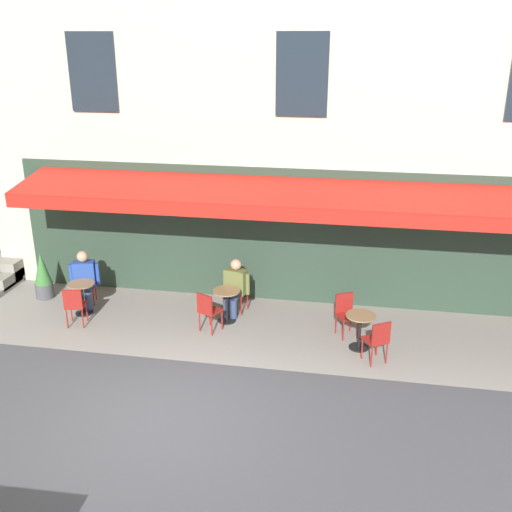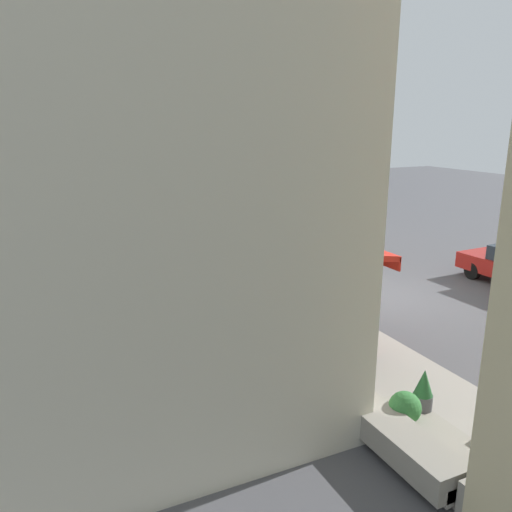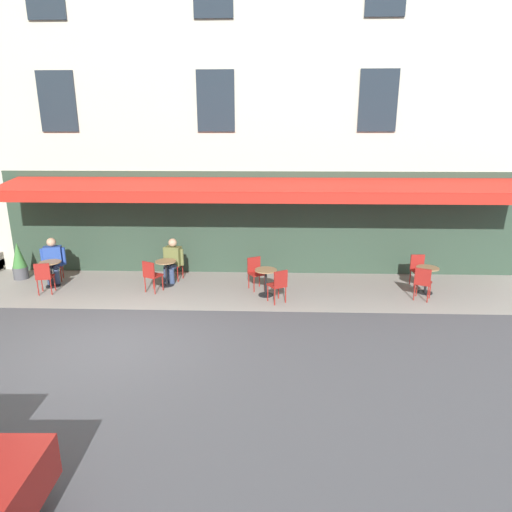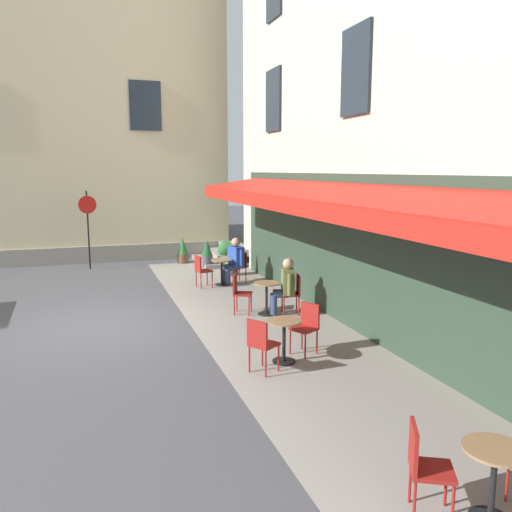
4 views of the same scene
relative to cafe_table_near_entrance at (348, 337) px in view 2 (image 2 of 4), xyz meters
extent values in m
plane|color=#4C4C51|center=(-3.03, 3.42, -0.49)|extent=(70.00, 70.00, 0.00)
cube|color=gray|center=(-6.28, 0.02, -0.49)|extent=(20.50, 3.20, 0.01)
cube|color=beige|center=(-7.03, -6.08, 7.01)|extent=(20.00, 9.00, 15.00)
cube|color=#2D4233|center=(-6.03, -1.55, 1.11)|extent=(16.00, 0.06, 3.20)
cube|color=red|center=(-6.03, -0.73, 2.36)|extent=(15.00, 1.70, 0.36)
cube|color=red|center=(-6.03, 0.10, 2.13)|extent=(15.00, 0.04, 0.28)
cube|color=#232D38|center=(-14.03, -1.54, 4.71)|extent=(1.10, 0.06, 1.70)
cube|color=#232D38|center=(-9.37, -1.54, 4.71)|extent=(1.10, 0.06, 1.70)
cube|color=#232D38|center=(-4.70, -1.54, 4.71)|extent=(1.10, 0.06, 1.70)
cube|color=#232D38|center=(-0.03, -1.54, 4.71)|extent=(1.10, 0.06, 1.70)
cube|color=#232D38|center=(-14.03, -1.54, 7.71)|extent=(1.10, 0.06, 1.70)
cube|color=#232D38|center=(-9.37, -1.54, 7.71)|extent=(1.10, 0.06, 1.70)
cube|color=#232D38|center=(-4.70, -1.54, 7.71)|extent=(1.10, 0.06, 1.70)
cube|color=gray|center=(3.57, -0.78, -0.42)|extent=(2.40, 1.40, 0.15)
cube|color=gray|center=(3.57, -1.13, -0.27)|extent=(2.40, 1.05, 0.30)
cube|color=gray|center=(3.57, -1.48, -0.12)|extent=(2.40, 0.70, 0.45)
cylinder|color=black|center=(0.00, 0.00, -0.48)|extent=(0.40, 0.40, 0.03)
cylinder|color=black|center=(0.00, 0.00, -0.13)|extent=(0.06, 0.06, 0.72)
cylinder|color=#99754C|center=(0.00, 0.00, 0.24)|extent=(0.60, 0.60, 0.03)
cylinder|color=maroon|center=(-0.24, 0.34, -0.27)|extent=(0.03, 0.03, 0.45)
cylinder|color=maroon|center=(0.09, 0.41, -0.27)|extent=(0.03, 0.03, 0.45)
cylinder|color=maroon|center=(-0.31, 0.67, -0.27)|extent=(0.03, 0.03, 0.45)
cylinder|color=maroon|center=(0.03, 0.74, -0.27)|extent=(0.03, 0.03, 0.45)
cube|color=maroon|center=(-0.11, 0.54, -0.02)|extent=(0.47, 0.47, 0.04)
cube|color=maroon|center=(-0.14, 0.72, 0.21)|extent=(0.40, 0.12, 0.42)
cylinder|color=maroon|center=(0.27, -0.32, -0.27)|extent=(0.03, 0.03, 0.45)
cylinder|color=maroon|center=(-0.06, -0.41, -0.27)|extent=(0.03, 0.03, 0.45)
cylinder|color=maroon|center=(0.37, -0.64, -0.27)|extent=(0.03, 0.03, 0.45)
cylinder|color=maroon|center=(0.04, -0.74, -0.27)|extent=(0.03, 0.03, 0.45)
cube|color=maroon|center=(0.15, -0.53, -0.02)|extent=(0.50, 0.50, 0.04)
cube|color=maroon|center=(0.21, -0.70, 0.21)|extent=(0.40, 0.15, 0.42)
cylinder|color=black|center=(-10.66, 0.17, -0.48)|extent=(0.40, 0.40, 0.03)
cylinder|color=black|center=(-10.66, 0.17, -0.13)|extent=(0.06, 0.06, 0.72)
cylinder|color=#99754C|center=(-10.66, 0.17, 0.24)|extent=(0.60, 0.60, 0.03)
cylinder|color=maroon|center=(-10.63, 0.58, -0.27)|extent=(0.03, 0.03, 0.45)
cylinder|color=maroon|center=(-10.33, 0.42, -0.27)|extent=(0.03, 0.03, 0.45)
cylinder|color=maroon|center=(-10.47, 0.88, -0.27)|extent=(0.03, 0.03, 0.45)
cylinder|color=maroon|center=(-10.17, 0.72, -0.27)|extent=(0.03, 0.03, 0.45)
cube|color=maroon|center=(-10.40, 0.65, -0.02)|extent=(0.54, 0.54, 0.04)
cube|color=maroon|center=(-10.31, 0.81, 0.21)|extent=(0.37, 0.22, 0.42)
cylinder|color=maroon|center=(-10.46, -0.20, -0.27)|extent=(0.03, 0.03, 0.45)
cylinder|color=maroon|center=(-10.80, -0.22, -0.27)|extent=(0.03, 0.03, 0.45)
cylinder|color=maroon|center=(-10.44, -0.54, -0.27)|extent=(0.03, 0.03, 0.45)
cylinder|color=maroon|center=(-10.78, -0.56, -0.27)|extent=(0.03, 0.03, 0.45)
cube|color=maroon|center=(-10.62, -0.38, -0.02)|extent=(0.42, 0.42, 0.04)
cube|color=maroon|center=(-10.61, -0.56, 0.21)|extent=(0.40, 0.06, 0.42)
cylinder|color=black|center=(-6.21, 0.51, -0.48)|extent=(0.40, 0.40, 0.03)
cylinder|color=black|center=(-6.21, 0.51, -0.13)|extent=(0.06, 0.06, 0.72)
cylinder|color=#99754C|center=(-6.21, 0.51, 0.24)|extent=(0.60, 0.60, 0.03)
cylinder|color=maroon|center=(-6.56, 0.75, -0.27)|extent=(0.03, 0.03, 0.45)
cylinder|color=maroon|center=(-6.27, 0.93, -0.27)|extent=(0.03, 0.03, 0.45)
cylinder|color=maroon|center=(-6.74, 1.03, -0.27)|extent=(0.03, 0.03, 0.45)
cylinder|color=maroon|center=(-6.45, 1.21, -0.27)|extent=(0.03, 0.03, 0.45)
cube|color=maroon|center=(-6.50, 0.98, -0.02)|extent=(0.55, 0.55, 0.04)
cube|color=maroon|center=(-6.60, 1.13, 0.21)|extent=(0.36, 0.25, 0.42)
cylinder|color=maroon|center=(-5.88, 0.26, -0.27)|extent=(0.03, 0.03, 0.45)
cylinder|color=maroon|center=(-6.18, 0.10, -0.27)|extent=(0.03, 0.03, 0.45)
cylinder|color=maroon|center=(-5.71, -0.04, -0.27)|extent=(0.03, 0.03, 0.45)
cylinder|color=maroon|center=(-6.01, -0.20, -0.27)|extent=(0.03, 0.03, 0.45)
cube|color=maroon|center=(-5.94, 0.03, -0.02)|extent=(0.54, 0.54, 0.04)
cube|color=maroon|center=(-5.86, -0.13, 0.21)|extent=(0.37, 0.23, 0.42)
cylinder|color=black|center=(-3.30, -0.20, -0.48)|extent=(0.40, 0.40, 0.03)
cylinder|color=black|center=(-3.30, -0.20, -0.13)|extent=(0.06, 0.06, 0.72)
cylinder|color=#99754C|center=(-3.30, -0.20, 0.24)|extent=(0.60, 0.60, 0.03)
cylinder|color=maroon|center=(-3.29, 0.22, -0.27)|extent=(0.03, 0.03, 0.45)
cylinder|color=maroon|center=(-2.98, 0.07, -0.27)|extent=(0.03, 0.03, 0.45)
cylinder|color=maroon|center=(-3.14, 0.52, -0.27)|extent=(0.03, 0.03, 0.45)
cylinder|color=maroon|center=(-2.83, 0.38, -0.27)|extent=(0.03, 0.03, 0.45)
cube|color=maroon|center=(-3.06, 0.30, -0.02)|extent=(0.53, 0.53, 0.04)
cube|color=maroon|center=(-2.98, 0.46, 0.21)|extent=(0.38, 0.21, 0.42)
cylinder|color=maroon|center=(-3.23, -0.61, -0.27)|extent=(0.03, 0.03, 0.45)
cylinder|color=maroon|center=(-3.56, -0.52, -0.27)|extent=(0.03, 0.03, 0.45)
cylinder|color=maroon|center=(-3.31, -0.94, -0.27)|extent=(0.03, 0.03, 0.45)
cylinder|color=maroon|center=(-3.64, -0.85, -0.27)|extent=(0.03, 0.03, 0.45)
cube|color=maroon|center=(-3.44, -0.73, -0.02)|extent=(0.49, 0.49, 0.04)
cube|color=maroon|center=(-3.48, -0.90, 0.21)|extent=(0.40, 0.14, 0.42)
cylinder|color=navy|center=(-3.25, -0.37, -0.26)|extent=(0.15, 0.15, 0.47)
cylinder|color=navy|center=(-3.29, -0.53, 0.00)|extent=(0.23, 0.36, 0.16)
cylinder|color=navy|center=(-3.43, -0.33, -0.26)|extent=(0.15, 0.15, 0.47)
cylinder|color=navy|center=(-3.47, -0.49, 0.00)|extent=(0.23, 0.36, 0.16)
cube|color=olive|center=(-3.42, -0.67, 0.28)|extent=(0.52, 0.37, 0.56)
sphere|color=tan|center=(-3.42, -0.67, 0.69)|extent=(0.25, 0.25, 0.25)
cylinder|color=olive|center=(-3.15, -0.74, 0.26)|extent=(0.10, 0.10, 0.50)
cylinder|color=olive|center=(-3.70, -0.60, 0.26)|extent=(0.10, 0.10, 0.50)
cylinder|color=navy|center=(0.13, -0.11, -0.26)|extent=(0.16, 0.16, 0.47)
cylinder|color=navy|center=(0.18, -0.28, 0.00)|extent=(0.26, 0.38, 0.16)
cylinder|color=navy|center=(-0.05, -0.16, -0.26)|extent=(0.16, 0.16, 0.47)
cylinder|color=navy|center=(0.00, -0.33, 0.00)|extent=(0.26, 0.38, 0.16)
cube|color=#28479E|center=(0.14, -0.47, 0.29)|extent=(0.54, 0.40, 0.59)
sphere|color=tan|center=(0.14, -0.47, 0.72)|extent=(0.26, 0.26, 0.26)
cylinder|color=#28479E|center=(0.42, -0.39, 0.28)|extent=(0.10, 0.10, 0.52)
cylinder|color=#28479E|center=(-0.15, -0.55, 0.28)|extent=(0.10, 0.10, 0.52)
cylinder|color=#4C4C51|center=(1.32, -0.66, -0.31)|extent=(0.43, 0.43, 0.37)
cone|color=#3D7A38|center=(1.32, -0.66, 0.27)|extent=(0.41, 0.41, 0.78)
cylinder|color=#4C4C51|center=(3.04, -0.95, -0.33)|extent=(0.37, 0.37, 0.32)
sphere|color=#2D6B33|center=(3.04, -0.95, 0.07)|extent=(0.57, 0.57, 0.57)
cylinder|color=#4C4C51|center=(2.69, -0.20, -0.27)|extent=(0.37, 0.37, 0.44)
cone|color=#23562D|center=(2.69, -0.20, 0.21)|extent=(0.36, 0.36, 0.52)
cylinder|color=brown|center=(3.92, 0.40, -0.33)|extent=(0.40, 0.40, 0.32)
cone|color=#2D6B33|center=(3.92, 0.40, 0.13)|extent=(0.38, 0.38, 0.60)
cylinder|color=black|center=(-3.17, 9.06, -0.19)|extent=(0.60, 0.20, 0.60)
cylinder|color=black|center=(-3.12, 7.46, -0.19)|extent=(0.60, 0.20, 0.60)
camera|label=1|loc=(-5.99, 11.27, 5.50)|focal=41.34mm
camera|label=2|loc=(9.05, -6.65, 4.94)|focal=35.57mm
camera|label=3|loc=(-6.34, 11.58, 3.77)|focal=30.13mm
camera|label=4|loc=(-14.15, 3.66, 2.79)|focal=36.42mm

